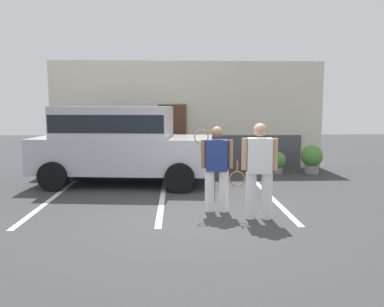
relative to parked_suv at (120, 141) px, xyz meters
The scene contains 10 objects.
ground_plane 3.85m from the parked_suv, 59.72° to the right, with size 40.00×40.00×0.00m, color #38383A.
parking_stripe_0 2.42m from the parked_suv, 128.29° to the right, with size 0.12×4.40×0.01m, color silver.
parking_stripe_1 2.33m from the parked_suv, 55.34° to the right, with size 0.12×4.40×0.01m, color silver.
parking_stripe_2 4.15m from the parked_suv, 24.72° to the right, with size 0.12×4.40×0.01m, color silver.
house_frontage 3.17m from the parked_suv, 53.84° to the left, with size 8.85×0.40×3.48m.
parked_suv is the anchor object (origin of this frame).
tennis_player_man 3.61m from the parked_suv, 51.13° to the right, with size 0.75×0.31×1.68m.
tennis_player_woman 4.46m from the parked_suv, 48.01° to the right, with size 0.90×0.32×1.76m.
potted_plant_by_porch 4.84m from the parked_suv, 17.06° to the left, with size 0.50×0.50×0.66m.
potted_plant_secondary 5.81m from the parked_suv, 13.49° to the left, with size 0.66×0.66×0.86m.
Camera 1 is at (-0.38, -7.11, 2.10)m, focal length 36.51 mm.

